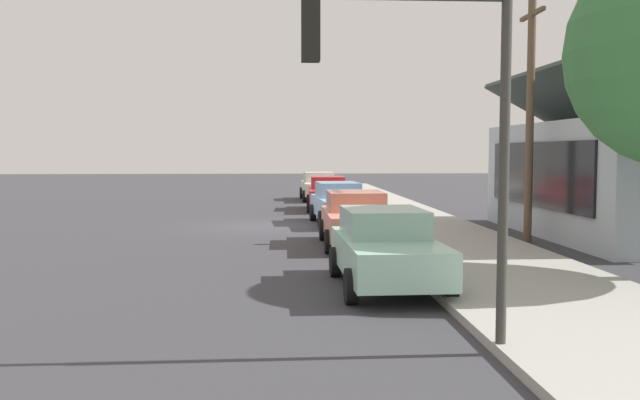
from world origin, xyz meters
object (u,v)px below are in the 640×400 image
Objects in this scene: car_skyblue at (339,203)px; car_seafoam at (386,248)px; fire_hydrant_red at (371,209)px; traffic_light_main at (427,98)px; car_ivory at (319,186)px; utility_pole_wooden at (530,114)px; car_coral at (356,218)px; car_cherry at (328,193)px.

car_skyblue is 12.08m from car_seafoam.
traffic_light_main is at bearing -5.40° from fire_hydrant_red.
car_ivory is 0.65× the size of utility_pole_wooden.
car_seafoam is 0.59× the size of utility_pole_wooden.
car_coral is 6.19× the size of fire_hydrant_red.
utility_pole_wooden reaches higher than car_skyblue.
traffic_light_main is at bearing -3.99° from car_seafoam.
car_skyblue is (6.19, -0.01, 0.00)m from car_cherry.
utility_pole_wooden is (-0.52, 5.35, 3.11)m from car_coral.
car_ivory is 1.01× the size of car_skyblue.
car_skyblue and car_coral have the same top height.
car_coral is 11.07m from traffic_light_main.
car_ivory and car_seafoam have the same top height.
traffic_light_main is 0.69× the size of utility_pole_wooden.
traffic_light_main is at bearing -1.75° from car_ivory.
car_seafoam is 9.12m from utility_pole_wooden.
utility_pole_wooden reaches higher than car_cherry.
car_ivory is 19.25m from utility_pole_wooden.
fire_hydrant_red is at bearing -147.61° from utility_pole_wooden.
car_seafoam is (24.85, -0.09, -0.00)m from car_ivory.
car_ivory is at bearing -177.74° from car_cherry.
car_coral is at bearing 1.98° from car_cherry.
car_ivory is at bearing -173.53° from fire_hydrant_red.
utility_pole_wooden is (-11.26, 5.66, 0.44)m from traffic_light_main.
traffic_light_main is (22.91, -0.33, 2.68)m from car_cherry.
car_ivory is 24.85m from car_seafoam.
car_skyblue is at bearing 178.19° from car_seafoam.
car_seafoam is at bearing -39.45° from utility_pole_wooden.
car_seafoam is (18.26, -0.11, -0.00)m from car_cherry.
traffic_light_main is 17.89m from fire_hydrant_red.
car_coral and car_seafoam have the same top height.
traffic_light_main reaches higher than car_ivory.
car_cherry is 6.49× the size of fire_hydrant_red.
car_coral is (5.98, -0.01, -0.00)m from car_skyblue.
car_ivory is at bearing -179.68° from car_coral.
fire_hydrant_red is at bearing 5.32° from car_ivory.
car_coral is at bearing -84.48° from utility_pole_wooden.
car_seafoam is 0.85× the size of traffic_light_main.
car_seafoam is 5.36m from traffic_light_main.
car_seafoam is 13.01m from fire_hydrant_red.
car_cherry is at bearing 178.32° from car_seafoam.
car_coral is 0.99× the size of car_seafoam.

